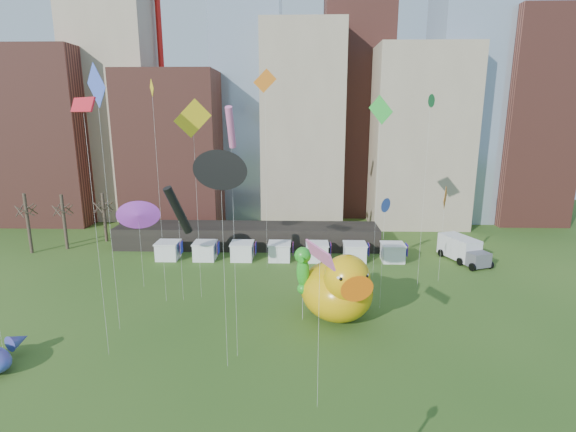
{
  "coord_description": "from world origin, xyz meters",
  "views": [
    {
      "loc": [
        3.75,
        -19.02,
        18.96
      ],
      "look_at": [
        2.88,
        10.63,
        12.0
      ],
      "focal_mm": 27.0,
      "sensor_mm": 36.0,
      "label": 1
    }
  ],
  "objects_px": {
    "seahorse_green": "(303,267)",
    "small_duck": "(339,284)",
    "seahorse_purple": "(354,285)",
    "big_duck": "(338,288)",
    "box_truck": "(462,249)"
  },
  "relations": [
    {
      "from": "seahorse_green",
      "to": "box_truck",
      "type": "distance_m",
      "value": 27.79
    },
    {
      "from": "box_truck",
      "to": "big_duck",
      "type": "bearing_deg",
      "value": -156.02
    },
    {
      "from": "seahorse_purple",
      "to": "box_truck",
      "type": "xyz_separation_m",
      "value": [
        16.38,
        17.59,
        -1.93
      ]
    },
    {
      "from": "small_duck",
      "to": "big_duck",
      "type": "bearing_deg",
      "value": -120.49
    },
    {
      "from": "small_duck",
      "to": "box_truck",
      "type": "distance_m",
      "value": 21.32
    },
    {
      "from": "seahorse_green",
      "to": "seahorse_purple",
      "type": "height_order",
      "value": "seahorse_green"
    },
    {
      "from": "seahorse_green",
      "to": "seahorse_purple",
      "type": "xyz_separation_m",
      "value": [
        4.8,
        0.03,
        -1.78
      ]
    },
    {
      "from": "seahorse_green",
      "to": "seahorse_purple",
      "type": "distance_m",
      "value": 5.12
    },
    {
      "from": "box_truck",
      "to": "seahorse_purple",
      "type": "bearing_deg",
      "value": -153.43
    },
    {
      "from": "seahorse_purple",
      "to": "box_truck",
      "type": "height_order",
      "value": "seahorse_purple"
    },
    {
      "from": "small_duck",
      "to": "seahorse_green",
      "type": "height_order",
      "value": "seahorse_green"
    },
    {
      "from": "small_duck",
      "to": "seahorse_green",
      "type": "bearing_deg",
      "value": -151.24
    },
    {
      "from": "seahorse_green",
      "to": "small_duck",
      "type": "bearing_deg",
      "value": 61.89
    },
    {
      "from": "big_duck",
      "to": "seahorse_green",
      "type": "relative_size",
      "value": 1.38
    },
    {
      "from": "small_duck",
      "to": "seahorse_green",
      "type": "xyz_separation_m",
      "value": [
        -3.88,
        -5.16,
        3.8
      ]
    }
  ]
}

